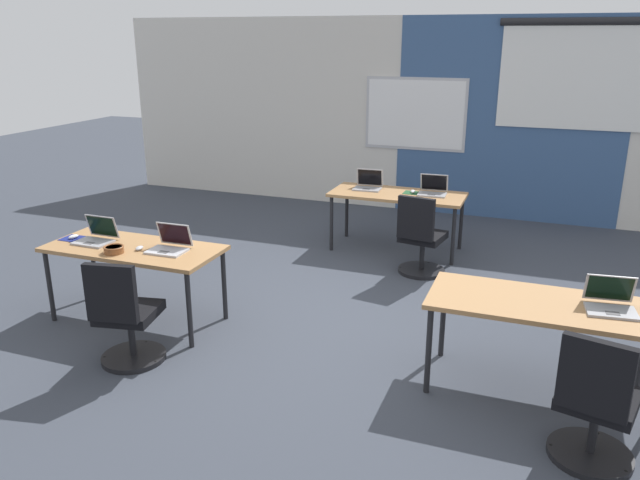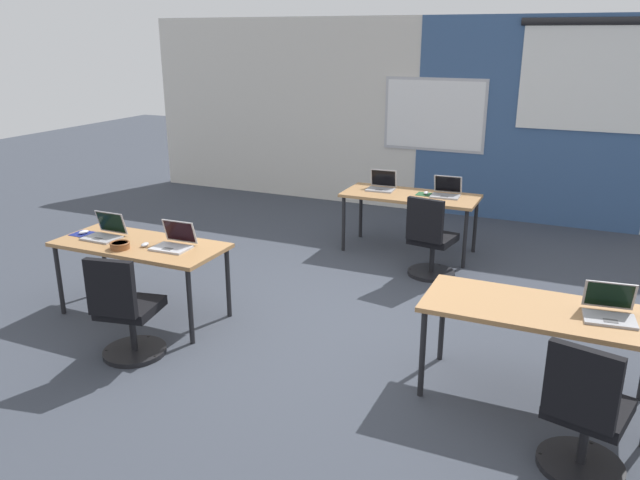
# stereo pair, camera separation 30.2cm
# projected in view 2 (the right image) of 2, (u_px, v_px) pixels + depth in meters

# --- Properties ---
(ground_plane) EXTENTS (24.00, 24.00, 0.00)m
(ground_plane) POSITION_uv_depth(u_px,v_px,m) (340.00, 322.00, 5.79)
(ground_plane) COLOR #383D47
(back_wall_assembly) EXTENTS (10.00, 0.27, 2.80)m
(back_wall_assembly) POSITION_uv_depth(u_px,v_px,m) (455.00, 117.00, 8.97)
(back_wall_assembly) COLOR silver
(back_wall_assembly) RESTS_ON ground
(desk_near_left) EXTENTS (1.60, 0.70, 0.72)m
(desk_near_left) POSITION_uv_depth(u_px,v_px,m) (140.00, 249.00, 5.75)
(desk_near_left) COLOR #A37547
(desk_near_left) RESTS_ON ground
(desk_near_right) EXTENTS (1.60, 0.70, 0.72)m
(desk_near_right) POSITION_uv_depth(u_px,v_px,m) (539.00, 316.00, 4.39)
(desk_near_right) COLOR #A37547
(desk_near_right) RESTS_ON ground
(desk_far_center) EXTENTS (1.60, 0.70, 0.72)m
(desk_far_center) POSITION_uv_depth(u_px,v_px,m) (410.00, 199.00, 7.49)
(desk_far_center) COLOR #A37547
(desk_far_center) RESTS_ON ground
(laptop_near_left_end) EXTENTS (0.33, 0.30, 0.23)m
(laptop_near_left_end) POSITION_uv_depth(u_px,v_px,m) (105.00, 232.00, 5.87)
(laptop_near_left_end) COLOR #9E9EA3
(laptop_near_left_end) RESTS_ON desk_near_left
(mousepad_near_left_end) EXTENTS (0.22, 0.19, 0.00)m
(mousepad_near_left_end) POSITION_uv_depth(u_px,v_px,m) (84.00, 234.00, 5.98)
(mousepad_near_left_end) COLOR navy
(mousepad_near_left_end) RESTS_ON desk_near_left
(mouse_near_left_end) EXTENTS (0.08, 0.11, 0.03)m
(mouse_near_left_end) POSITION_uv_depth(u_px,v_px,m) (84.00, 232.00, 5.98)
(mouse_near_left_end) COLOR silver
(mouse_near_left_end) RESTS_ON mousepad_near_left_end
(laptop_near_right_end) EXTENTS (0.36, 0.34, 0.23)m
(laptop_near_right_end) POSITION_uv_depth(u_px,v_px,m) (609.00, 310.00, 4.21)
(laptop_near_right_end) COLOR #9E9EA3
(laptop_near_right_end) RESTS_ON desk_near_right
(chair_near_right_end) EXTENTS (0.53, 0.59, 0.92)m
(chair_near_right_end) POSITION_uv_depth(u_px,v_px,m) (584.00, 420.00, 3.68)
(chair_near_right_end) COLOR black
(chair_near_right_end) RESTS_ON ground
(laptop_far_left) EXTENTS (0.34, 0.29, 0.23)m
(laptop_far_left) POSITION_uv_depth(u_px,v_px,m) (381.00, 186.00, 7.69)
(laptop_far_left) COLOR #9E9EA3
(laptop_far_left) RESTS_ON desk_far_center
(laptop_far_right) EXTENTS (0.35, 0.31, 0.23)m
(laptop_far_right) POSITION_uv_depth(u_px,v_px,m) (446.00, 192.00, 7.38)
(laptop_far_right) COLOR #9E9EA3
(laptop_far_right) RESTS_ON desk_far_center
(mousepad_far_right) EXTENTS (0.22, 0.19, 0.00)m
(mousepad_far_right) POSITION_uv_depth(u_px,v_px,m) (426.00, 194.00, 7.47)
(mousepad_far_right) COLOR #23512D
(mousepad_far_right) RESTS_ON desk_far_center
(mouse_far_right) EXTENTS (0.07, 0.11, 0.03)m
(mouse_far_right) POSITION_uv_depth(u_px,v_px,m) (426.00, 193.00, 7.46)
(mouse_far_right) COLOR silver
(mouse_far_right) RESTS_ON mousepad_far_right
(chair_far_right) EXTENTS (0.52, 0.57, 0.92)m
(chair_far_right) POSITION_uv_depth(u_px,v_px,m) (430.00, 244.00, 6.78)
(chair_far_right) COLOR black
(chair_far_right) RESTS_ON ground
(laptop_near_left_inner) EXTENTS (0.34, 0.30, 0.23)m
(laptop_near_left_inner) POSITION_uv_depth(u_px,v_px,m) (174.00, 242.00, 5.59)
(laptop_near_left_inner) COLOR #B7B7BC
(laptop_near_left_inner) RESTS_ON desk_near_left
(mouse_near_left_inner) EXTENTS (0.07, 0.11, 0.03)m
(mouse_near_left_inner) POSITION_uv_depth(u_px,v_px,m) (145.00, 245.00, 5.63)
(mouse_near_left_inner) COLOR #B2B2B7
(mouse_near_left_inner) RESTS_ON desk_near_left
(chair_near_left_inner) EXTENTS (0.52, 0.57, 0.92)m
(chair_near_left_inner) POSITION_uv_depth(u_px,v_px,m) (127.00, 316.00, 5.04)
(chair_near_left_inner) COLOR black
(chair_near_left_inner) RESTS_ON ground
(snack_bowl) EXTENTS (0.18, 0.18, 0.06)m
(snack_bowl) POSITION_uv_depth(u_px,v_px,m) (120.00, 245.00, 5.56)
(snack_bowl) COLOR brown
(snack_bowl) RESTS_ON desk_near_left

